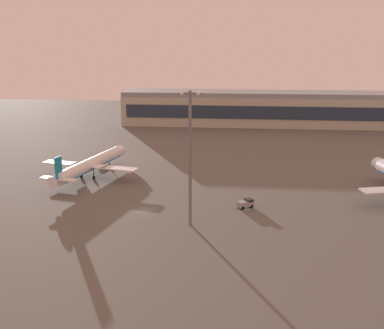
# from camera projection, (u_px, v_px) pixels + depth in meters

# --- Properties ---
(ground_plane) EXTENTS (416.00, 416.00, 0.00)m
(ground_plane) POSITION_uv_depth(u_px,v_px,m) (144.00, 210.00, 117.02)
(ground_plane) COLOR #56544F
(terminal_building) EXTENTS (140.79, 22.40, 16.40)m
(terminal_building) POSITION_uv_depth(u_px,v_px,m) (266.00, 109.00, 230.49)
(terminal_building) COLOR #B2AD99
(terminal_building) RESTS_ON ground
(airplane_far_stand) EXTENTS (31.56, 40.27, 10.43)m
(airplane_far_stand) POSITION_uv_depth(u_px,v_px,m) (90.00, 165.00, 144.03)
(airplane_far_stand) COLOR white
(airplane_far_stand) RESTS_ON ground
(baggage_tractor) EXTENTS (4.53, 3.93, 2.25)m
(baggage_tractor) POSITION_uv_depth(u_px,v_px,m) (246.00, 203.00, 118.55)
(baggage_tractor) COLOR gray
(baggage_tractor) RESTS_ON ground
(apron_light_west) EXTENTS (4.80, 0.90, 30.90)m
(apron_light_west) POSITION_uv_depth(u_px,v_px,m) (190.00, 152.00, 103.50)
(apron_light_west) COLOR slate
(apron_light_west) RESTS_ON ground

